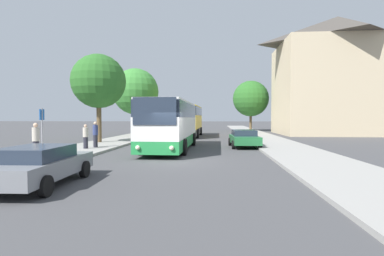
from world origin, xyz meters
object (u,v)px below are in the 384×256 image
at_px(parked_car_left_curb, 39,164).
at_px(parked_car_right_near, 244,138).
at_px(tree_left_near, 136,92).
at_px(tree_right_near, 251,99).
at_px(bus_stop_sign, 42,126).
at_px(pedestrian_waiting_far, 95,134).
at_px(tree_left_far, 99,81).
at_px(bus_middle, 188,120).
at_px(pedestrian_walking_back, 36,140).
at_px(pedestrian_waiting_near, 86,136).
at_px(bus_front, 171,124).

height_order(parked_car_left_curb, parked_car_right_near, parked_car_left_curb).
xyz_separation_m(tree_left_near, tree_right_near, (15.31, 14.36, -0.02)).
bearing_deg(bus_stop_sign, parked_car_left_curb, -59.78).
height_order(parked_car_left_curb, pedestrian_waiting_far, pedestrian_waiting_far).
bearing_deg(bus_stop_sign, tree_left_far, 91.62).
distance_m(bus_middle, bus_stop_sign, 20.22).
relative_size(parked_car_left_curb, pedestrian_walking_back, 2.51).
relative_size(pedestrian_walking_back, tree_right_near, 0.22).
height_order(pedestrian_walking_back, tree_right_near, tree_right_near).
bearing_deg(bus_middle, parked_car_right_near, -65.94).
relative_size(bus_stop_sign, pedestrian_waiting_far, 1.45).
height_order(parked_car_right_near, bus_stop_sign, bus_stop_sign).
xyz_separation_m(bus_stop_sign, pedestrian_waiting_near, (0.88, 3.59, -0.80)).
xyz_separation_m(parked_car_left_curb, parked_car_right_near, (7.93, 13.32, -0.01)).
xyz_separation_m(parked_car_left_curb, pedestrian_waiting_near, (-2.93, 10.13, 0.26)).
relative_size(parked_car_right_near, tree_left_near, 0.55).
distance_m(bus_front, tree_right_near, 30.53).
bearing_deg(tree_left_far, pedestrian_waiting_near, -77.74).
bearing_deg(parked_car_right_near, pedestrian_walking_back, 31.66).
relative_size(bus_stop_sign, pedestrian_walking_back, 1.44).
bearing_deg(tree_left_far, bus_stop_sign, -88.38).
bearing_deg(tree_right_near, parked_car_right_near, -97.64).
bearing_deg(tree_left_far, bus_front, -30.82).
xyz_separation_m(pedestrian_waiting_far, pedestrian_walking_back, (-0.90, -5.56, 0.01)).
distance_m(parked_car_left_curb, pedestrian_waiting_far, 11.40).
bearing_deg(pedestrian_waiting_far, tree_left_near, -157.80).
distance_m(bus_middle, pedestrian_waiting_far, 15.57).
bearing_deg(tree_left_near, pedestrian_waiting_near, -87.01).
distance_m(parked_car_right_near, pedestrian_waiting_near, 11.33).
bearing_deg(bus_front, pedestrian_waiting_far, -176.96).
bearing_deg(bus_stop_sign, bus_front, 36.11).
distance_m(pedestrian_waiting_far, pedestrian_walking_back, 5.63).
xyz_separation_m(pedestrian_walking_back, tree_right_near, (15.10, 34.77, 4.23)).
bearing_deg(bus_stop_sign, pedestrian_walking_back, -75.56).
bearing_deg(pedestrian_waiting_near, bus_stop_sign, -168.27).
bearing_deg(pedestrian_walking_back, pedestrian_waiting_near, 20.02).
relative_size(bus_stop_sign, tree_left_far, 0.35).
bearing_deg(bus_front, bus_middle, 91.32).
height_order(pedestrian_waiting_near, pedestrian_waiting_far, pedestrian_waiting_far).
height_order(bus_middle, tree_left_far, tree_left_far).
height_order(bus_front, tree_right_near, tree_right_near).
distance_m(bus_front, tree_left_near, 16.40).
bearing_deg(bus_stop_sign, pedestrian_waiting_far, 75.63).
relative_size(bus_front, pedestrian_waiting_far, 5.96).
relative_size(parked_car_left_curb, tree_left_far, 0.61).
relative_size(bus_stop_sign, tree_right_near, 0.32).
xyz_separation_m(parked_car_right_near, tree_left_near, (-11.69, 12.61, 4.63)).
height_order(pedestrian_waiting_near, tree_left_far, tree_left_far).
xyz_separation_m(bus_front, bus_middle, (-0.11, 14.44, 0.11)).
bearing_deg(bus_stop_sign, parked_car_right_near, 30.03).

